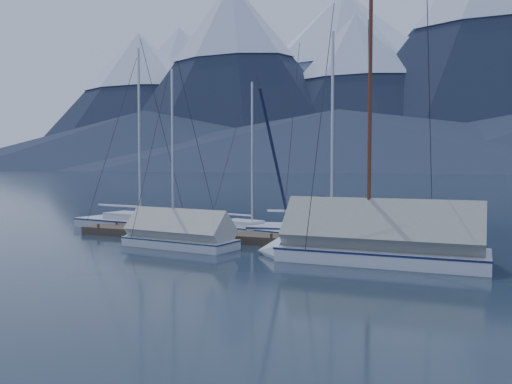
% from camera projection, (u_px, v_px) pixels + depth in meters
% --- Properties ---
extents(ground, '(1000.00, 1000.00, 0.00)m').
position_uv_depth(ground, '(236.00, 249.00, 21.73)').
color(ground, black).
rests_on(ground, ground).
extents(mountain_range, '(877.00, 584.00, 150.50)m').
position_uv_depth(mountain_range, '(485.00, 80.00, 356.12)').
color(mountain_range, '#475675').
rests_on(mountain_range, ground).
extents(dock, '(18.00, 1.50, 0.54)m').
position_uv_depth(dock, '(256.00, 240.00, 23.56)').
color(dock, '#382D23').
rests_on(dock, ground).
extents(mooring_posts, '(15.12, 1.52, 0.35)m').
position_uv_depth(mooring_posts, '(246.00, 234.00, 23.75)').
color(mooring_posts, '#382D23').
rests_on(mooring_posts, ground).
extents(sailboat_open_left, '(8.02, 3.47, 10.32)m').
position_uv_depth(sailboat_open_left, '(148.00, 226.00, 28.11)').
color(sailboat_open_left, silver).
rests_on(sailboat_open_left, ground).
extents(sailboat_open_mid, '(6.33, 3.16, 8.06)m').
position_uv_depth(sailboat_open_mid, '(259.00, 232.00, 25.93)').
color(sailboat_open_mid, silver).
rests_on(sailboat_open_mid, ground).
extents(sailboat_open_right, '(8.12, 3.61, 10.41)m').
position_uv_depth(sailboat_open_right, '(343.00, 234.00, 25.07)').
color(sailboat_open_right, silver).
rests_on(sailboat_open_right, ground).
extents(sailboat_covered_near, '(8.23, 3.54, 10.66)m').
position_uv_depth(sailboat_covered_near, '(363.00, 246.00, 19.02)').
color(sailboat_covered_near, white).
rests_on(sailboat_covered_near, ground).
extents(sailboat_covered_far, '(5.87, 2.55, 8.00)m').
position_uv_depth(sailboat_covered_far, '(171.00, 237.00, 22.38)').
color(sailboat_covered_far, silver).
rests_on(sailboat_covered_far, ground).
extents(person, '(0.54, 0.71, 1.75)m').
position_uv_depth(person, '(323.00, 216.00, 22.72)').
color(person, black).
rests_on(person, dock).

